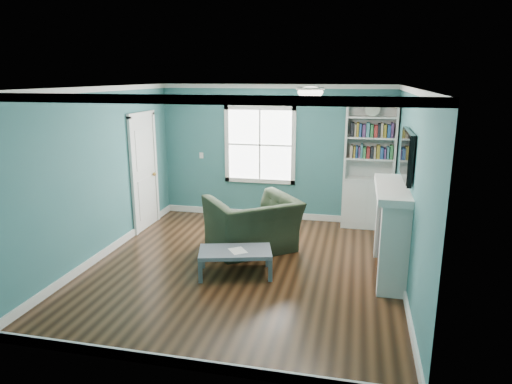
# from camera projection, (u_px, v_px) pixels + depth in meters

# --- Properties ---
(floor) EXTENTS (5.00, 5.00, 0.00)m
(floor) POSITION_uv_depth(u_px,v_px,m) (244.00, 267.00, 6.77)
(floor) COLOR black
(floor) RESTS_ON ground
(room_walls) EXTENTS (5.00, 5.00, 5.00)m
(room_walls) POSITION_uv_depth(u_px,v_px,m) (243.00, 162.00, 6.38)
(room_walls) COLOR #347275
(room_walls) RESTS_ON ground
(trim) EXTENTS (4.50, 5.00, 2.60)m
(trim) POSITION_uv_depth(u_px,v_px,m) (243.00, 186.00, 6.46)
(trim) COLOR white
(trim) RESTS_ON ground
(window) EXTENTS (1.40, 0.06, 1.50)m
(window) POSITION_uv_depth(u_px,v_px,m) (260.00, 145.00, 8.82)
(window) COLOR white
(window) RESTS_ON room_walls
(bookshelf) EXTENTS (0.90, 0.35, 2.31)m
(bookshelf) POSITION_uv_depth(u_px,v_px,m) (368.00, 179.00, 8.34)
(bookshelf) COLOR silver
(bookshelf) RESTS_ON ground
(fireplace) EXTENTS (0.44, 1.58, 1.30)m
(fireplace) POSITION_uv_depth(u_px,v_px,m) (392.00, 232.00, 6.36)
(fireplace) COLOR black
(fireplace) RESTS_ON ground
(tv) EXTENTS (0.06, 1.10, 0.65)m
(tv) POSITION_uv_depth(u_px,v_px,m) (407.00, 155.00, 6.06)
(tv) COLOR black
(tv) RESTS_ON fireplace
(door) EXTENTS (0.12, 0.98, 2.17)m
(door) POSITION_uv_depth(u_px,v_px,m) (144.00, 171.00, 8.30)
(door) COLOR silver
(door) RESTS_ON ground
(ceiling_fixture) EXTENTS (0.38, 0.38, 0.15)m
(ceiling_fixture) POSITION_uv_depth(u_px,v_px,m) (310.00, 91.00, 6.04)
(ceiling_fixture) COLOR white
(ceiling_fixture) RESTS_ON room_walls
(light_switch) EXTENTS (0.08, 0.01, 0.12)m
(light_switch) POSITION_uv_depth(u_px,v_px,m) (201.00, 155.00, 9.14)
(light_switch) COLOR white
(light_switch) RESTS_ON room_walls
(recliner) EXTENTS (1.57, 1.49, 1.16)m
(recliner) POSITION_uv_depth(u_px,v_px,m) (253.00, 216.00, 7.30)
(recliner) COLOR black
(recliner) RESTS_ON ground
(coffee_table) EXTENTS (1.12, 0.80, 0.37)m
(coffee_table) POSITION_uv_depth(u_px,v_px,m) (235.00, 253.00, 6.43)
(coffee_table) COLOR #495258
(coffee_table) RESTS_ON ground
(paper_sheet) EXTENTS (0.32, 0.33, 0.00)m
(paper_sheet) POSITION_uv_depth(u_px,v_px,m) (238.00, 251.00, 6.39)
(paper_sheet) COLOR white
(paper_sheet) RESTS_ON coffee_table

